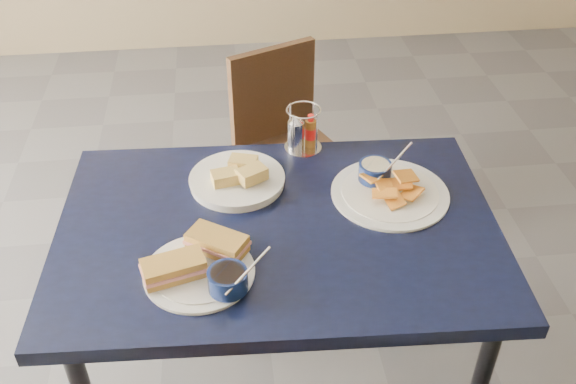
{
  "coord_description": "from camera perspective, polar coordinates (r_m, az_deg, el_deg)",
  "views": [
    {
      "loc": [
        -0.11,
        -1.47,
        1.8
      ],
      "look_at": [
        0.04,
        -0.2,
        0.82
      ],
      "focal_mm": 40.0,
      "sensor_mm": 36.0,
      "label": 1
    }
  ],
  "objects": [
    {
      "name": "bread_basket",
      "position": [
        1.75,
        -4.47,
        1.18
      ],
      "size": [
        0.26,
        0.26,
        0.07
      ],
      "color": "white",
      "rests_on": "dining_table"
    },
    {
      "name": "plantain_plate",
      "position": [
        1.74,
        8.7,
        0.5
      ],
      "size": [
        0.32,
        0.32,
        0.12
      ],
      "color": "white",
      "rests_on": "dining_table"
    },
    {
      "name": "sandwich_plate",
      "position": [
        1.49,
        -7.54,
        -6.46
      ],
      "size": [
        0.3,
        0.27,
        0.12
      ],
      "color": "white",
      "rests_on": "dining_table"
    },
    {
      "name": "chair_far",
      "position": [
        2.56,
        0.25,
        5.36
      ],
      "size": [
        0.47,
        0.48,
        0.77
      ],
      "color": "black",
      "rests_on": "ground"
    },
    {
      "name": "condiment_caddy",
      "position": [
        1.87,
        1.22,
        5.34
      ],
      "size": [
        0.11,
        0.11,
        0.14
      ],
      "color": "silver",
      "rests_on": "dining_table"
    },
    {
      "name": "dining_table",
      "position": [
        1.67,
        -0.86,
        -4.8
      ],
      "size": [
        1.15,
        0.8,
        0.75
      ],
      "color": "black",
      "rests_on": "ground"
    },
    {
      "name": "ground",
      "position": [
        2.33,
        -1.65,
        -13.19
      ],
      "size": [
        6.0,
        6.0,
        0.0
      ],
      "primitive_type": "plane",
      "color": "#4A494E",
      "rests_on": "ground"
    }
  ]
}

